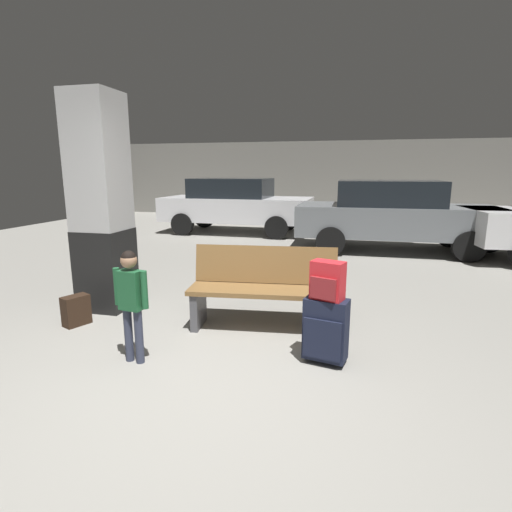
{
  "coord_description": "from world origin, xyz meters",
  "views": [
    {
      "loc": [
        1.1,
        -2.6,
        1.71
      ],
      "look_at": [
        0.16,
        1.3,
        0.85
      ],
      "focal_mm": 28.0,
      "sensor_mm": 36.0,
      "label": 1
    }
  ],
  "objects_px": {
    "bench": "(263,289)",
    "suitcase": "(326,329)",
    "backpack_dark_floor": "(76,311)",
    "parked_car_near": "(393,214)",
    "parked_car_far": "(236,204)",
    "backpack_bright": "(327,281)",
    "child": "(131,295)",
    "structural_pillar": "(101,205)"
  },
  "relations": [
    {
      "from": "bench",
      "to": "child",
      "type": "xyz_separation_m",
      "value": [
        -0.96,
        -1.09,
        0.19
      ]
    },
    {
      "from": "backpack_dark_floor",
      "to": "parked_car_near",
      "type": "height_order",
      "value": "parked_car_near"
    },
    {
      "from": "parked_car_far",
      "to": "structural_pillar",
      "type": "bearing_deg",
      "value": -88.19
    },
    {
      "from": "backpack_dark_floor",
      "to": "backpack_bright",
      "type": "bearing_deg",
      "value": -5.57
    },
    {
      "from": "structural_pillar",
      "to": "backpack_dark_floor",
      "type": "height_order",
      "value": "structural_pillar"
    },
    {
      "from": "backpack_bright",
      "to": "backpack_dark_floor",
      "type": "distance_m",
      "value": 2.87
    },
    {
      "from": "suitcase",
      "to": "backpack_bright",
      "type": "distance_m",
      "value": 0.45
    },
    {
      "from": "bench",
      "to": "parked_car_far",
      "type": "height_order",
      "value": "parked_car_far"
    },
    {
      "from": "structural_pillar",
      "to": "child",
      "type": "xyz_separation_m",
      "value": [
        1.11,
        -1.27,
        -0.66
      ]
    },
    {
      "from": "structural_pillar",
      "to": "suitcase",
      "type": "distance_m",
      "value": 3.09
    },
    {
      "from": "backpack_dark_floor",
      "to": "parked_car_near",
      "type": "relative_size",
      "value": 0.08
    },
    {
      "from": "child",
      "to": "structural_pillar",
      "type": "bearing_deg",
      "value": 131.03
    },
    {
      "from": "bench",
      "to": "suitcase",
      "type": "height_order",
      "value": "bench"
    },
    {
      "from": "bench",
      "to": "parked_car_far",
      "type": "xyz_separation_m",
      "value": [
        -2.27,
        6.64,
        0.36
      ]
    },
    {
      "from": "parked_car_near",
      "to": "backpack_dark_floor",
      "type": "bearing_deg",
      "value": -125.66
    },
    {
      "from": "suitcase",
      "to": "backpack_bright",
      "type": "relative_size",
      "value": 1.78
    },
    {
      "from": "child",
      "to": "backpack_dark_floor",
      "type": "relative_size",
      "value": 3.04
    },
    {
      "from": "bench",
      "to": "suitcase",
      "type": "distance_m",
      "value": 1.02
    },
    {
      "from": "structural_pillar",
      "to": "backpack_bright",
      "type": "relative_size",
      "value": 7.7
    },
    {
      "from": "parked_car_far",
      "to": "parked_car_near",
      "type": "height_order",
      "value": "same"
    },
    {
      "from": "suitcase",
      "to": "backpack_dark_floor",
      "type": "height_order",
      "value": "suitcase"
    },
    {
      "from": "structural_pillar",
      "to": "child",
      "type": "bearing_deg",
      "value": -48.97
    },
    {
      "from": "bench",
      "to": "backpack_dark_floor",
      "type": "relative_size",
      "value": 4.84
    },
    {
      "from": "structural_pillar",
      "to": "backpack_bright",
      "type": "xyz_separation_m",
      "value": [
        2.79,
        -0.9,
        -0.53
      ]
    },
    {
      "from": "backpack_dark_floor",
      "to": "parked_car_near",
      "type": "distance_m",
      "value": 6.6
    },
    {
      "from": "parked_car_near",
      "to": "backpack_bright",
      "type": "bearing_deg",
      "value": -100.44
    },
    {
      "from": "suitcase",
      "to": "backpack_bright",
      "type": "height_order",
      "value": "backpack_bright"
    },
    {
      "from": "backpack_bright",
      "to": "parked_car_far",
      "type": "height_order",
      "value": "parked_car_far"
    },
    {
      "from": "suitcase",
      "to": "backpack_dark_floor",
      "type": "distance_m",
      "value": 2.82
    },
    {
      "from": "parked_car_near",
      "to": "suitcase",
      "type": "bearing_deg",
      "value": -100.43
    },
    {
      "from": "child",
      "to": "backpack_dark_floor",
      "type": "xyz_separation_m",
      "value": [
        -1.11,
        0.65,
        -0.47
      ]
    },
    {
      "from": "backpack_dark_floor",
      "to": "parked_car_near",
      "type": "xyz_separation_m",
      "value": [
        3.83,
        5.34,
        0.64
      ]
    },
    {
      "from": "child",
      "to": "parked_car_near",
      "type": "relative_size",
      "value": 0.25
    },
    {
      "from": "suitcase",
      "to": "parked_car_near",
      "type": "distance_m",
      "value": 5.73
    },
    {
      "from": "suitcase",
      "to": "child",
      "type": "relative_size",
      "value": 0.58
    },
    {
      "from": "suitcase",
      "to": "backpack_dark_floor",
      "type": "bearing_deg",
      "value": 174.43
    },
    {
      "from": "child",
      "to": "backpack_bright",
      "type": "bearing_deg",
      "value": 12.63
    },
    {
      "from": "parked_car_far",
      "to": "backpack_bright",
      "type": "bearing_deg",
      "value": -67.81
    },
    {
      "from": "structural_pillar",
      "to": "child",
      "type": "height_order",
      "value": "structural_pillar"
    },
    {
      "from": "backpack_bright",
      "to": "parked_car_far",
      "type": "relative_size",
      "value": 0.08
    },
    {
      "from": "parked_car_far",
      "to": "parked_car_near",
      "type": "distance_m",
      "value": 4.39
    },
    {
      "from": "suitcase",
      "to": "parked_car_far",
      "type": "height_order",
      "value": "parked_car_far"
    }
  ]
}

